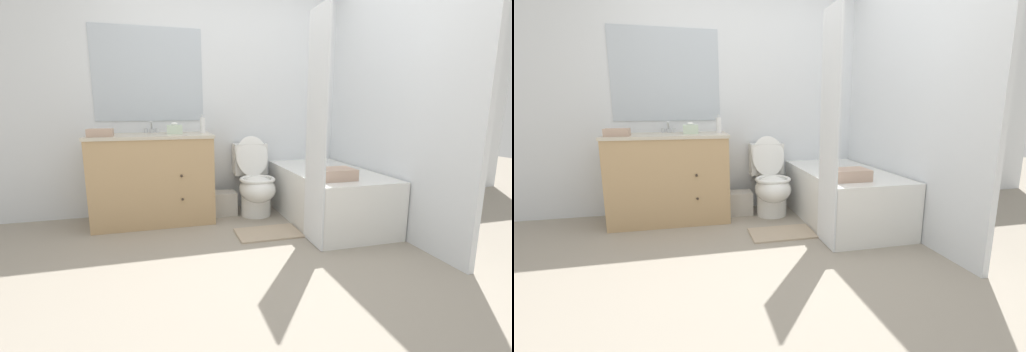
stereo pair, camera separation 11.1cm
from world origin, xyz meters
The scene contains 14 objects.
ground_plane centered at (0.00, 0.00, 0.00)m, with size 14.00×14.00×0.00m, color gray.
wall_back centered at (-0.01, 1.59, 1.25)m, with size 8.00×0.06×2.50m.
wall_right centered at (1.35, 0.78, 1.25)m, with size 0.05×2.56×2.50m.
vanity_cabinet centered at (-0.75, 1.28, 0.45)m, with size 1.16×0.61×0.88m.
sink_faucet centered at (-0.75, 1.48, 0.91)m, with size 0.14×0.12×0.12m.
toilet centered at (0.28, 1.22, 0.33)m, with size 0.37×0.64×0.83m.
bathtub centered at (0.93, 0.84, 0.26)m, with size 0.78×1.44×0.52m.
shower_curtain centered at (0.53, 0.29, 0.94)m, with size 0.01×0.36×1.88m.
wastebasket centered at (-0.05, 1.31, 0.12)m, with size 0.25×0.22×0.24m.
tissue_box centered at (-0.53, 1.29, 0.92)m, with size 0.15×0.14×0.11m.
soap_dispenser centered at (-0.24, 1.35, 0.96)m, with size 0.06×0.06×0.19m.
hand_towel_folded centered at (-1.18, 1.12, 0.91)m, with size 0.21×0.15×0.07m.
bath_towel_folded centered at (0.77, 0.41, 0.57)m, with size 0.33×0.24×0.10m.
bath_mat centered at (0.24, 0.61, 0.01)m, with size 0.58×0.36×0.02m.
Camera 2 is at (-0.55, -2.23, 1.13)m, focal length 24.00 mm.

